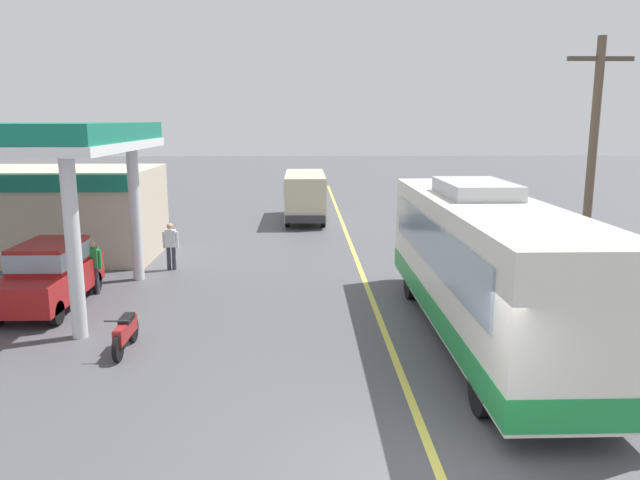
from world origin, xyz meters
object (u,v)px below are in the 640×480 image
object	(u,v)px
coach_bus_main	(484,268)
pedestrian_near_pump	(93,264)
car_at_pump	(49,272)
motorcycle_parked_forecourt	(126,332)
pedestrian_by_shop	(171,244)
minibus_opposing_lane	(305,192)

from	to	relation	value
coach_bus_main	pedestrian_near_pump	bearing A→B (deg)	159.31
pedestrian_near_pump	car_at_pump	bearing A→B (deg)	-122.47
motorcycle_parked_forecourt	pedestrian_by_shop	world-z (taller)	pedestrian_by_shop
car_at_pump	minibus_opposing_lane	xyz separation A→B (m)	(7.21, 14.73, 0.46)
motorcycle_parked_forecourt	coach_bus_main	bearing A→B (deg)	4.37
pedestrian_near_pump	coach_bus_main	bearing A→B (deg)	-20.69
coach_bus_main	minibus_opposing_lane	xyz separation A→B (m)	(-4.17, 17.51, -0.25)
pedestrian_near_pump	pedestrian_by_shop	size ratio (longest dim) A/B	1.00
minibus_opposing_lane	motorcycle_parked_forecourt	size ratio (longest dim) A/B	3.41
coach_bus_main	car_at_pump	world-z (taller)	coach_bus_main
car_at_pump	pedestrian_near_pump	bearing A→B (deg)	57.53
coach_bus_main	car_at_pump	distance (m)	11.73
coach_bus_main	pedestrian_near_pump	xyz separation A→B (m)	(-10.60, 4.00, -0.79)
minibus_opposing_lane	pedestrian_near_pump	world-z (taller)	minibus_opposing_lane
minibus_opposing_lane	pedestrian_by_shop	bearing A→B (deg)	-114.26
car_at_pump	pedestrian_by_shop	bearing A→B (deg)	59.59
coach_bus_main	motorcycle_parked_forecourt	xyz separation A→B (m)	(-8.34, -0.64, -1.28)
coach_bus_main	pedestrian_by_shop	xyz separation A→B (m)	(-8.91, 6.99, -0.79)
coach_bus_main	pedestrian_near_pump	distance (m)	11.36
car_at_pump	pedestrian_by_shop	xyz separation A→B (m)	(2.47, 4.21, -0.08)
coach_bus_main	pedestrian_by_shop	bearing A→B (deg)	141.87
coach_bus_main	pedestrian_by_shop	size ratio (longest dim) A/B	6.65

